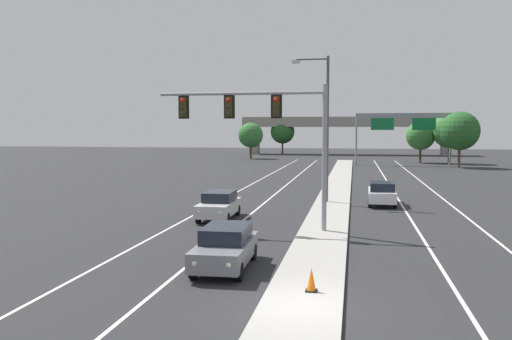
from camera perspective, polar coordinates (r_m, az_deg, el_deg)
ground_plane at (r=15.73m, az=4.77°, el=-14.78°), size 260.00×260.00×0.00m
median_island at (r=33.21m, az=7.89°, el=-4.46°), size 2.40×110.00×0.15m
lane_stripe_oncoming_center at (r=40.59m, az=1.70°, el=-2.91°), size 0.14×100.00×0.01m
lane_stripe_receding_center at (r=40.25m, az=15.06°, el=-3.12°), size 0.14×100.00×0.01m
edge_stripe_left at (r=41.22m, az=-2.84°, el=-2.80°), size 0.14×100.00×0.01m
edge_stripe_right at (r=40.65m, az=19.71°, el=-3.15°), size 0.14×100.00×0.01m
overhead_signal_mast at (r=26.61m, az=0.98°, el=5.13°), size 8.54×0.44×7.20m
street_lamp_median at (r=36.97m, az=7.32°, el=5.34°), size 2.58×0.28×10.00m
car_oncoming_grey at (r=19.91m, az=-3.29°, el=-8.21°), size 1.93×4.51×1.58m
car_oncoming_silver at (r=30.70m, az=-3.99°, el=-3.75°), size 1.89×4.50×1.58m
car_receding_white at (r=37.22m, az=13.37°, el=-2.42°), size 1.91×4.50×1.58m
traffic_cone_median_nose at (r=16.87m, az=5.96°, el=-11.65°), size 0.36×0.36×0.74m
highway_sign_gantry at (r=78.52m, az=15.49°, el=4.97°), size 13.28×0.42×7.50m
overpass_bridge at (r=109.58m, az=9.78°, el=4.66°), size 42.40×6.40×7.65m
tree_far_left_b at (r=93.24m, az=-0.57°, el=3.75°), size 4.36×4.36×6.31m
tree_far_right_c at (r=85.20m, az=17.25°, el=3.54°), size 4.42×4.42×6.40m
tree_far_right_b at (r=84.85m, az=20.08°, el=4.01°), size 5.27×5.27×7.63m
tree_far_right_a at (r=76.45m, az=21.02°, el=3.94°), size 5.23×5.23×7.56m
tree_far_left_c at (r=109.39m, az=2.87°, el=4.13°), size 4.93×4.93×7.13m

